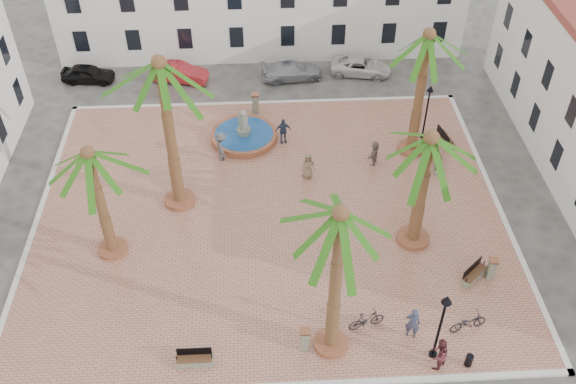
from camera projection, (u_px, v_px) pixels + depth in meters
name	position (u px, v px, depth m)	size (l,w,h in m)	color
ground	(270.00, 214.00, 36.21)	(120.00, 120.00, 0.00)	#56544F
plaza	(270.00, 213.00, 36.16)	(26.00, 22.00, 0.15)	tan
kerb_n	(265.00, 103.00, 44.33)	(26.30, 0.30, 0.16)	silver
kerb_e	(497.00, 204.00, 36.69)	(0.30, 22.30, 0.16)	silver
kerb_w	(37.00, 221.00, 35.63)	(0.30, 22.30, 0.16)	silver
fountain	(244.00, 135.00, 40.99)	(4.24, 4.24, 2.19)	#A5593A
palm_nw	(161.00, 80.00, 31.36)	(5.72, 5.72, 9.46)	#A5593A
palm_sw	(91.00, 167.00, 30.09)	(5.09, 5.09, 6.91)	#A5593A
palm_s	(340.00, 230.00, 24.50)	(5.17, 5.17, 8.75)	#A5593A
palm_e	(429.00, 153.00, 30.52)	(5.72, 5.72, 7.25)	#A5593A
palm_ne	(427.00, 49.00, 35.61)	(5.47, 5.47, 8.37)	#A5593A
bench_s	(195.00, 360.00, 28.62)	(1.66, 0.51, 0.87)	gray
bench_se	(474.00, 275.00, 32.33)	(1.59, 1.49, 0.88)	gray
bench_e	(438.00, 164.00, 38.89)	(0.78, 1.75, 0.89)	gray
bench_ne	(445.00, 140.00, 40.66)	(0.90, 1.86, 0.94)	gray
lamppost_s	(443.00, 316.00, 27.20)	(0.46, 0.46, 4.21)	black
lamppost_e	(428.00, 103.00, 39.58)	(0.42, 0.42, 3.86)	black
bollard_se	(305.00, 339.00, 28.93)	(0.51, 0.51, 1.33)	gray
bollard_n	(255.00, 103.00, 42.87)	(0.55, 0.55, 1.46)	gray
bollard_e	(492.00, 268.00, 32.10)	(0.51, 0.51, 1.28)	gray
litter_bin	(469.00, 360.00, 28.51)	(0.34, 0.34, 0.66)	black
cyclist_a	(413.00, 323.00, 29.28)	(0.69, 0.45, 1.88)	#363C56
bicycle_a	(468.00, 322.00, 29.85)	(0.65, 1.87, 0.98)	black
cyclist_b	(439.00, 354.00, 28.06)	(0.90, 0.70, 1.85)	#5C2429
bicycle_b	(367.00, 320.00, 29.90)	(0.51, 1.79, 1.08)	black
pedestrian_fountain_a	(308.00, 166.00, 37.80)	(0.84, 0.54, 1.71)	#816A50
pedestrian_fountain_b	(283.00, 131.00, 40.36)	(1.02, 0.42, 1.74)	#2E3D58
pedestrian_north	(221.00, 146.00, 38.99)	(1.26, 0.72, 1.95)	#4B4B4F
pedestrian_east	(374.00, 153.00, 38.79)	(1.50, 0.48, 1.62)	#756759
car_black	(88.00, 74.00, 46.13)	(1.51, 3.76, 1.28)	black
car_red	(179.00, 73.00, 46.14)	(1.42, 4.08, 1.34)	#A51E23
car_silver	(292.00, 71.00, 46.40)	(1.79, 4.40, 1.28)	#A2A2AB
car_white	(361.00, 66.00, 46.94)	(2.03, 4.40, 1.22)	silver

